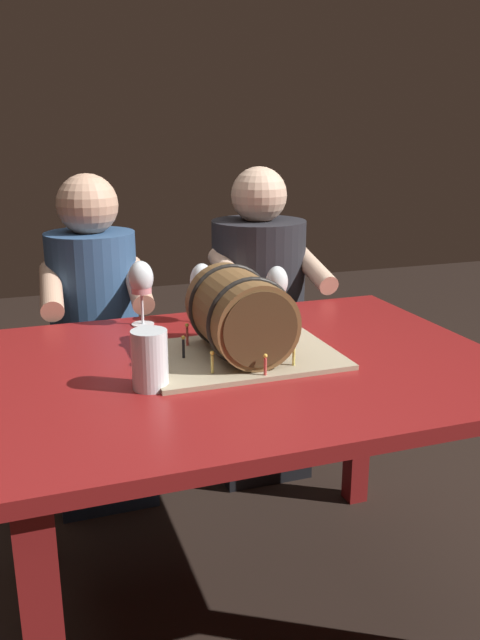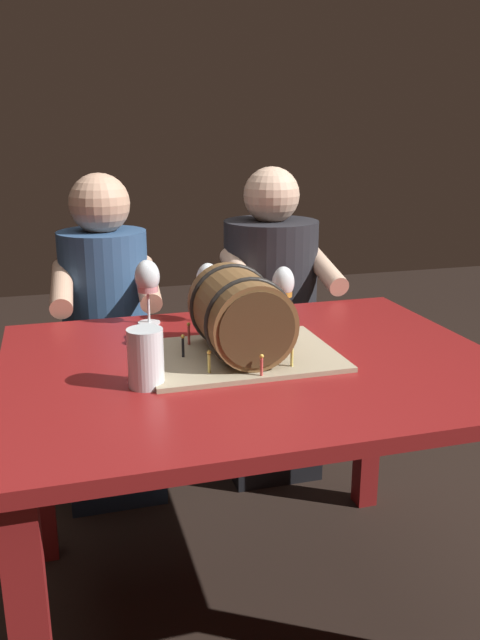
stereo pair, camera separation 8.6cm
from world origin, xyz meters
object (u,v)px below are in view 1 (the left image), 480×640
dining_table (254,401)px  person_seated_right (258,336)px  wine_glass_amber (277,285)px  wine_glass_rose (141,281)px  wine_glass_empty (202,283)px  person_seated_left (98,361)px  beer_pint (150,361)px  barrel_cake (240,319)px

dining_table → person_seated_right: size_ratio=1.04×
wine_glass_amber → person_seated_right: person_seated_right is taller
wine_glass_rose → wine_glass_amber: bearing=-12.1°
dining_table → wine_glass_empty: wine_glass_empty is taller
wine_glass_amber → person_seated_left: 0.75m
dining_table → wine_glass_rose: 0.51m
beer_pint → person_seated_left: size_ratio=0.11×
barrel_cake → beer_pint: 0.29m
wine_glass_empty → person_seated_right: (0.34, 0.41, -0.32)m
dining_table → barrel_cake: barrel_cake is taller
barrel_cake → beer_pint: size_ratio=3.58×
barrel_cake → wine_glass_rose: barrel_cake is taller
dining_table → person_seated_right: person_seated_right is taller
dining_table → wine_glass_amber: wine_glass_amber is taller
barrel_cake → wine_glass_empty: 0.34m
wine_glass_amber → wine_glass_rose: bearing=167.9°
dining_table → wine_glass_empty: (-0.03, 0.36, 0.23)m
person_seated_left → person_seated_right: (0.61, 0.00, 0.03)m
beer_pint → person_seated_left: (-0.02, 0.87, -0.29)m
wine_glass_rose → wine_glass_empty: size_ratio=1.07×
barrel_cake → person_seated_right: person_seated_right is taller
wine_glass_empty → beer_pint: 0.53m
wine_glass_amber → person_seated_right: 0.57m
beer_pint → person_seated_right: size_ratio=0.11×
beer_pint → person_seated_right: (0.59, 0.87, -0.27)m
beer_pint → person_seated_right: 1.08m
wine_glass_rose → person_seated_left: size_ratio=0.16×
wine_glass_rose → person_seated_left: 0.53m
wine_glass_amber → barrel_cake: bearing=-127.4°
wine_glass_empty → beer_pint: (-0.25, -0.46, -0.06)m
wine_glass_rose → beer_pint: wine_glass_rose is taller
wine_glass_empty → person_seated_right: bearing=50.5°
barrel_cake → wine_glass_rose: (-0.18, 0.37, 0.03)m
wine_glass_amber → person_seated_left: size_ratio=0.14×
person_seated_left → person_seated_right: person_seated_right is taller
wine_glass_empty → person_seated_right: person_seated_right is taller
beer_pint → barrel_cake: bearing=25.8°
person_seated_left → person_seated_right: size_ratio=0.99×
dining_table → person_seated_left: person_seated_left is taller
person_seated_right → wine_glass_amber: bearing=-104.3°
wine_glass_amber → beer_pint: size_ratio=1.24×
wine_glass_empty → dining_table: bearing=-85.0°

